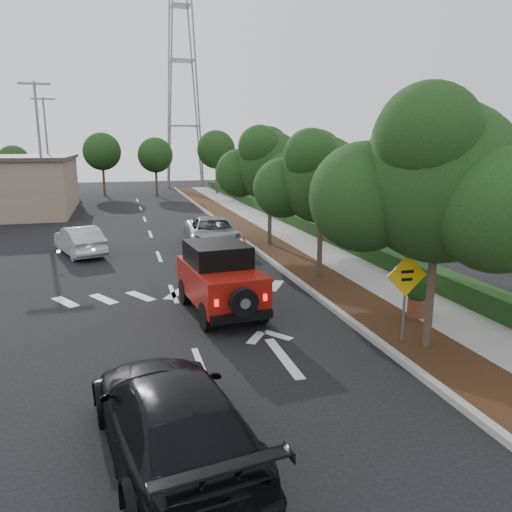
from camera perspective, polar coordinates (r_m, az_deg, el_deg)
name	(u,v)px	position (r m, az deg, el deg)	size (l,w,h in m)	color
ground	(201,367)	(11.89, -6.26, -12.53)	(120.00, 120.00, 0.00)	black
curb	(256,249)	(23.99, -0.03, 0.75)	(0.20, 70.00, 0.15)	#9E9B93
planting_strip	(276,249)	(24.28, 2.25, 0.85)	(1.80, 70.00, 0.12)	black
sidewalk	(312,247)	(24.91, 6.42, 1.08)	(2.00, 70.00, 0.12)	gray
hedge	(338,238)	(25.39, 9.38, 2.00)	(0.80, 70.00, 0.80)	black
transmission_tower	(186,188)	(59.34, -8.03, 7.73)	(7.00, 4.00, 28.00)	slate
street_tree_near	(426,350)	(13.43, 18.83, -10.11)	(3.80, 3.80, 5.92)	black
street_tree_mid	(319,279)	(19.27, 7.20, -2.58)	(3.20, 3.20, 5.32)	black
street_tree_far	(270,246)	(25.22, 1.56, 1.17)	(3.40, 3.40, 5.62)	black
light_pole_a	(47,219)	(37.30, -22.81, 3.95)	(2.00, 0.22, 9.00)	slate
light_pole_b	(52,200)	(49.25, -22.28, 5.90)	(2.00, 0.22, 9.00)	slate
red_jeep	(218,277)	(15.26, -4.31, -2.43)	(2.19, 4.25, 2.12)	black
silver_suv_ahead	(213,233)	(24.57, -4.93, 2.61)	(2.51, 5.45, 1.52)	#929398
black_suv_oncoming	(172,417)	(8.56, -9.62, -17.70)	(2.09, 5.14, 1.49)	black
silver_sedan_oncoming	(80,241)	(24.50, -19.52, 1.68)	(1.42, 4.06, 1.34)	#B0B2B8
parked_suv	(19,207)	(38.27, -25.47, 5.12)	(1.89, 4.70, 1.60)	#B5B7BE
speed_hump_sign	(406,286)	(12.98, 16.75, -3.34)	(1.07, 0.10, 2.28)	slate
terracotta_planter	(418,294)	(15.26, 17.99, -4.13)	(0.67, 0.67, 1.18)	brown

